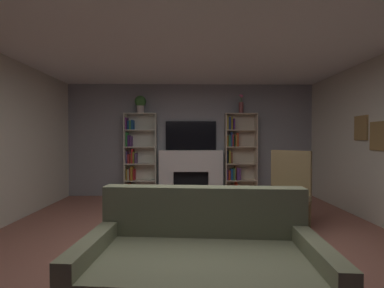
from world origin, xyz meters
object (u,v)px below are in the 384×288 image
Objects in this scene: fireplace at (191,172)px; armchair at (285,191)px; bookshelf_right at (237,157)px; couch at (202,271)px; bookshelf_left at (137,157)px; potted_plant at (140,103)px; tv at (191,136)px; vase_with_flowers at (241,106)px.

armchair is at bearing -54.32° from fireplace.
bookshelf_right reaches higher than couch.
bookshelf_left is 4.84× the size of potted_plant.
bookshelf_right reaches higher than tv.
potted_plant reaches higher than armchair.
bookshelf_right is (1.08, 0.03, 0.35)m from fireplace.
fireplace is at bearing 90.80° from couch.
vase_with_flowers is 4.26m from couch.
armchair is at bearing -82.44° from vase_with_flowers.
bookshelf_right is 4.84× the size of potted_plant.
vase_with_flowers is (1.16, -0.12, 0.67)m from tv.
tv is 0.61× the size of bookshelf_left.
tv is 3.98m from couch.
bookshelf_left is 4.02m from couch.
armchair is at bearing -36.91° from bookshelf_left.
couch is 1.65× the size of armchair.
tv is 1.19m from bookshelf_right.
armchair reaches higher than fireplace.
tv is at bearing 90.78° from couch.
bookshelf_right is at bearing 99.72° from armchair.
potted_plant reaches higher than bookshelf_right.
armchair is at bearing -80.28° from bookshelf_right.
tv is 2.95× the size of potted_plant.
bookshelf_left and bookshelf_right have the same top height.
potted_plant is 4.32m from couch.
fireplace is at bearing -178.64° from bookshelf_right.
fireplace is at bearing 1.37° from potted_plant.
bookshelf_right is at bearing 1.37° from potted_plant.
couch is at bearing -105.27° from bookshelf_right.
bookshelf_right is 4.43× the size of vase_with_flowers.
couch is (-1.11, -3.69, -1.81)m from vase_with_flowers.
couch is (1.21, -3.70, -1.88)m from potted_plant.
potted_plant is at bearing 108.15° from couch.
tv is 1.38m from potted_plant.
tv is 1.34m from bookshelf_left.
bookshelf_left is 1.01× the size of couch.
bookshelf_right is (2.32, 0.00, -0.00)m from bookshelf_left.
vase_with_flowers is at bearing 73.31° from couch.
potted_plant is at bearing -178.63° from bookshelf_right.
bookshelf_left is 2.32m from bookshelf_right.
armchair is (2.66, -2.00, -0.37)m from bookshelf_left.
vase_with_flowers is at bearing -5.96° from tv.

